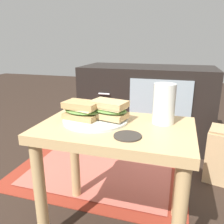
# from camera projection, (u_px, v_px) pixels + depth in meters

# --- Properties ---
(side_table) EXTENTS (0.56, 0.36, 0.46)m
(side_table) POSITION_uv_depth(u_px,v_px,m) (115.00, 148.00, 0.86)
(side_table) COLOR tan
(side_table) RESTS_ON ground
(tv_cabinet) EXTENTS (0.96, 0.46, 0.58)m
(tv_cabinet) POSITION_uv_depth(u_px,v_px,m) (146.00, 105.00, 1.75)
(tv_cabinet) COLOR black
(tv_cabinet) RESTS_ON ground
(area_rug) EXTENTS (1.02, 0.76, 0.01)m
(area_rug) POSITION_uv_depth(u_px,v_px,m) (102.00, 168.00, 1.41)
(area_rug) COLOR maroon
(area_rug) RESTS_ON ground
(plate) EXTENTS (0.25, 0.25, 0.01)m
(plate) POSITION_uv_depth(u_px,v_px,m) (96.00, 120.00, 0.87)
(plate) COLOR silver
(plate) RESTS_ON side_table
(sandwich_front) EXTENTS (0.15, 0.11, 0.07)m
(sandwich_front) POSITION_uv_depth(u_px,v_px,m) (82.00, 110.00, 0.87)
(sandwich_front) COLOR tan
(sandwich_front) RESTS_ON plate
(sandwich_back) EXTENTS (0.16, 0.12, 0.07)m
(sandwich_back) POSITION_uv_depth(u_px,v_px,m) (109.00, 109.00, 0.86)
(sandwich_back) COLOR tan
(sandwich_back) RESTS_ON plate
(beer_glass) EXTENTS (0.08, 0.08, 0.15)m
(beer_glass) POSITION_uv_depth(u_px,v_px,m) (164.00, 104.00, 0.84)
(beer_glass) COLOR silver
(beer_glass) RESTS_ON side_table
(coaster) EXTENTS (0.09, 0.09, 0.01)m
(coaster) POSITION_uv_depth(u_px,v_px,m) (128.00, 136.00, 0.73)
(coaster) COLOR #332D28
(coaster) RESTS_ON side_table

